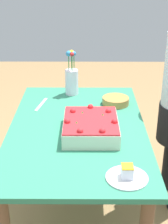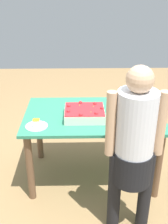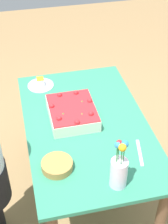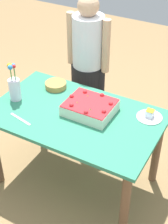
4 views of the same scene
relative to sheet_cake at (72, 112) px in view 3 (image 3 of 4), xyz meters
The scene contains 7 objects.
ground_plane 0.82m from the sheet_cake, 42.86° to the left, with size 8.00×8.00×0.00m, color #97764B.
dining_table 0.21m from the sheet_cake, 42.86° to the left, with size 1.39×0.85×0.77m.
sheet_cake is the anchor object (origin of this frame).
serving_plate_with_slice 0.48m from the sheet_cake, 159.34° to the right, with size 0.21×0.21×0.07m.
cake_knife 0.56m from the sheet_cake, 38.63° to the left, with size 0.23×0.02×0.00m, color silver.
flower_vase 0.67m from the sheet_cake, 11.98° to the left, with size 0.10×0.10×0.34m.
fruit_bowl 0.49m from the sheet_cake, 22.37° to the right, with size 0.19×0.19×0.05m, color #B27F3F.
Camera 3 is at (1.76, -0.42, 2.35)m, focal length 55.00 mm.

